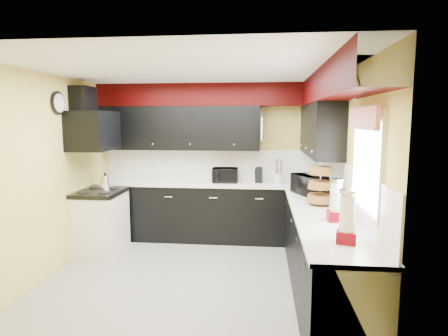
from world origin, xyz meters
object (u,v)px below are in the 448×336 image
toaster_oven (225,175)px  utensil_crock (279,179)px  knife_block (259,175)px  kettle (105,181)px  microwave (310,184)px

toaster_oven → utensil_crock: 0.85m
knife_block → kettle: knife_block is taller
utensil_crock → toaster_oven: bearing=176.9°
toaster_oven → kettle: bearing=-166.0°
utensil_crock → kettle: 2.67m
toaster_oven → kettle: 1.85m
toaster_oven → kettle: toaster_oven is taller
toaster_oven → utensil_crock: bearing=-4.2°
microwave → knife_block: 1.10m
microwave → utensil_crock: bearing=2.0°
microwave → utensil_crock: microwave is taller
toaster_oven → kettle: size_ratio=2.09×
kettle → knife_block: bearing=12.1°
toaster_oven → knife_block: size_ratio=1.69×
kettle → microwave: bearing=-6.8°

